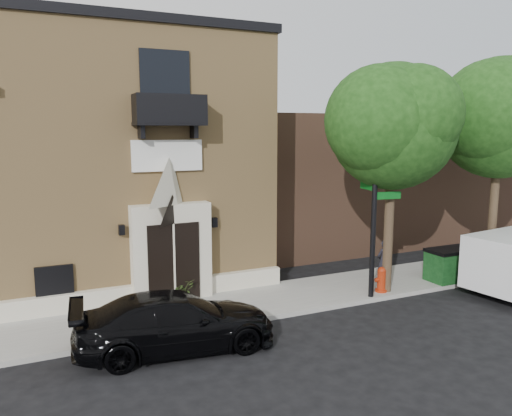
{
  "coord_description": "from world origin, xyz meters",
  "views": [
    {
      "loc": [
        -5.12,
        -12.89,
        5.72
      ],
      "look_at": [
        1.71,
        2.0,
        3.15
      ],
      "focal_mm": 35.0,
      "sensor_mm": 36.0,
      "label": 1
    }
  ],
  "objects": [
    {
      "name": "ground",
      "position": [
        0.0,
        0.0,
        0.0
      ],
      "size": [
        120.0,
        120.0,
        0.0
      ],
      "primitive_type": "plane",
      "color": "black",
      "rests_on": "ground"
    },
    {
      "name": "sidewalk",
      "position": [
        1.0,
        1.5,
        0.07
      ],
      "size": [
        42.0,
        3.0,
        0.15
      ],
      "primitive_type": "cube",
      "color": "gray",
      "rests_on": "ground"
    },
    {
      "name": "church",
      "position": [
        -2.99,
        7.95,
        4.63
      ],
      "size": [
        12.2,
        11.01,
        9.3
      ],
      "color": "tan",
      "rests_on": "ground"
    },
    {
      "name": "neighbour_building",
      "position": [
        12.0,
        9.0,
        3.2
      ],
      "size": [
        18.0,
        8.0,
        6.4
      ],
      "primitive_type": "cube",
      "color": "brown",
      "rests_on": "ground"
    },
    {
      "name": "street_tree_left",
      "position": [
        6.03,
        0.35,
        5.87
      ],
      "size": [
        4.97,
        4.38,
        7.77
      ],
      "color": "#38281C",
      "rests_on": "sidewalk"
    },
    {
      "name": "street_tree_mid",
      "position": [
        11.03,
        0.35,
        6.2
      ],
      "size": [
        5.21,
        4.64,
        8.25
      ],
      "color": "#38281C",
      "rests_on": "sidewalk"
    },
    {
      "name": "black_sedan",
      "position": [
        -1.85,
        -0.75,
        0.76
      ],
      "size": [
        5.4,
        2.62,
        1.51
      ],
      "primitive_type": "imported",
      "rotation": [
        0.0,
        0.0,
        1.47
      ],
      "color": "black",
      "rests_on": "ground"
    },
    {
      "name": "street_sign",
      "position": [
        5.18,
        0.22,
        3.48
      ],
      "size": [
        1.05,
        1.12,
        6.63
      ],
      "rotation": [
        0.0,
        0.0,
        -0.15
      ],
      "color": "black",
      "rests_on": "sidewalk"
    },
    {
      "name": "fire_hydrant",
      "position": [
        5.79,
        0.46,
        0.58
      ],
      "size": [
        0.5,
        0.4,
        0.88
      ],
      "color": "#9A230B",
      "rests_on": "sidewalk"
    },
    {
      "name": "dumpster",
      "position": [
        9.04,
        0.49,
        0.76
      ],
      "size": [
        1.84,
        1.05,
        1.2
      ],
      "rotation": [
        0.0,
        0.0,
        0.0
      ],
      "color": "#0E3313",
      "rests_on": "sidewalk"
    },
    {
      "name": "planter",
      "position": [
        -0.73,
        2.37,
        0.52
      ],
      "size": [
        0.79,
        0.72,
        0.75
      ],
      "primitive_type": "imported",
      "rotation": [
        0.0,
        0.0,
        0.23
      ],
      "color": "#466228",
      "rests_on": "sidewalk"
    },
    {
      "name": "pedestrian_near",
      "position": [
        6.51,
        1.26,
        0.96
      ],
      "size": [
        0.63,
        0.45,
        1.62
      ],
      "primitive_type": "imported",
      "rotation": [
        0.0,
        0.0,
        3.25
      ],
      "color": "black",
      "rests_on": "sidewalk"
    },
    {
      "name": "pedestrian_far",
      "position": [
        12.67,
        1.87,
        0.92
      ],
      "size": [
        0.65,
        0.8,
        1.53
      ],
      "primitive_type": "imported",
      "rotation": [
        0.0,
        0.0,
        1.47
      ],
      "color": "#2C201C",
      "rests_on": "sidewalk"
    }
  ]
}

